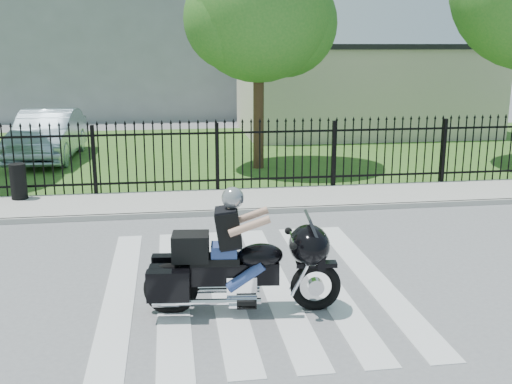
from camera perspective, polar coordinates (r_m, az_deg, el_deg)
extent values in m
plane|color=slate|center=(9.54, -0.60, -8.82)|extent=(120.00, 120.00, 0.00)
cube|color=#ADAAA3|center=(14.24, -3.33, -0.88)|extent=(40.00, 2.00, 0.12)
cube|color=#ADAAA3|center=(13.28, -2.94, -1.97)|extent=(40.00, 0.12, 0.12)
cube|color=#2F5E20|center=(21.07, -5.03, 3.79)|extent=(40.00, 12.00, 0.02)
cube|color=black|center=(15.14, -3.68, 1.13)|extent=(26.00, 0.04, 0.05)
cube|color=black|center=(14.92, -3.75, 5.63)|extent=(26.00, 0.04, 0.05)
cylinder|color=#382316|center=(17.99, 0.24, 8.77)|extent=(0.32, 0.32, 4.16)
sphere|color=#266A1E|center=(17.95, 0.25, 17.07)|extent=(4.20, 4.20, 4.20)
cube|color=beige|center=(26.11, 10.06, 9.42)|extent=(10.00, 6.00, 3.50)
cube|color=black|center=(26.04, 10.23, 13.48)|extent=(10.20, 6.20, 0.20)
cube|color=#919399|center=(34.84, -11.89, 17.41)|extent=(15.00, 10.00, 12.00)
torus|color=black|center=(8.62, 5.70, -8.94)|extent=(0.73, 0.21, 0.72)
torus|color=black|center=(8.58, -8.12, -9.13)|extent=(0.78, 0.23, 0.77)
cube|color=black|center=(8.45, -2.45, -7.67)|extent=(1.38, 0.39, 0.31)
ellipsoid|color=black|center=(8.38, 0.42, -6.10)|extent=(0.69, 0.48, 0.35)
cube|color=black|center=(8.39, -3.91, -6.42)|extent=(0.71, 0.40, 0.10)
cube|color=silver|center=(8.52, -1.37, -8.78)|extent=(0.45, 0.36, 0.31)
ellipsoid|color=black|center=(8.39, 5.09, -5.06)|extent=(0.64, 0.81, 0.57)
cube|color=black|center=(8.34, -6.25, -5.21)|extent=(0.54, 0.45, 0.38)
cube|color=navy|center=(8.34, -3.06, -5.60)|extent=(0.39, 0.35, 0.19)
sphere|color=#929598|center=(8.12, -2.24, -0.56)|extent=(0.30, 0.30, 0.30)
imported|color=#8BA2B0|center=(20.66, -19.21, 5.15)|extent=(1.87, 4.94, 1.61)
cylinder|color=black|center=(15.18, -21.69, 0.94)|extent=(0.50, 0.50, 0.84)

